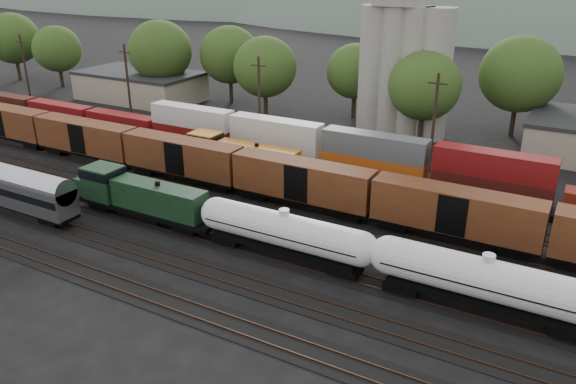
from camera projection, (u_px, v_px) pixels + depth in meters
The scene contains 12 objects.
ground at pixel (247, 220), 55.56m from camera, with size 600.00×600.00×0.00m, color black.
tracks at pixel (247, 219), 55.54m from camera, with size 180.00×33.20×0.20m.
green_locomotive at pixel (136, 195), 54.83m from camera, with size 16.92×2.99×4.48m.
tank_car_a at pixel (284, 232), 47.33m from camera, with size 16.76×3.00×4.39m.
tank_car_b at pixel (485, 281), 39.92m from camera, with size 17.37×3.11×4.55m.
orange_locomotive at pixel (236, 155), 66.22m from camera, with size 17.35×2.89×4.34m.
boxcar_string at pixel (239, 168), 60.24m from camera, with size 122.80×2.90×4.20m.
container_wall at pixel (346, 159), 64.86m from camera, with size 170.27×2.60×5.80m.
grain_silo at pixel (403, 56), 78.81m from camera, with size 13.40×5.00×29.00m.
industrial_sheds at pixel (420, 121), 80.05m from camera, with size 119.38×17.26×5.10m.
tree_band at pixel (371, 74), 83.12m from camera, with size 165.10×21.58×14.31m.
utility_poles at pixel (340, 110), 70.92m from camera, with size 122.20×0.36×12.00m.
Camera 1 is at (27.99, -41.90, 23.92)m, focal length 35.00 mm.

